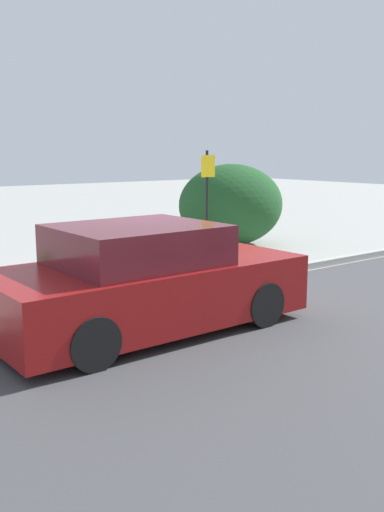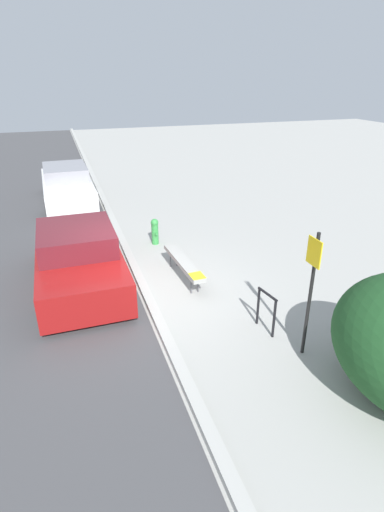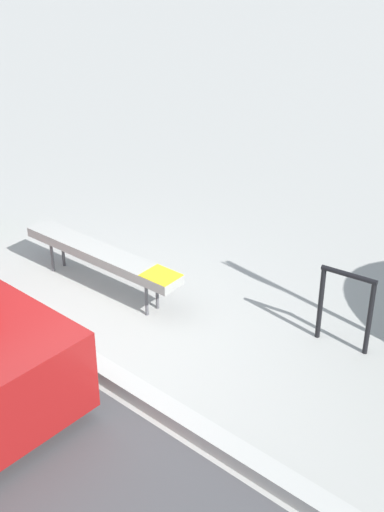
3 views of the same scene
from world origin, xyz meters
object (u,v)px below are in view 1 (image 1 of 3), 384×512
bike_rack (185,239)px  sign_post (207,194)px  bench (94,264)px  parked_car_near (145,282)px

bike_rack → sign_post: (0.83, 0.31, 0.88)m
bench → parked_car_near: (-0.51, -2.37, 0.20)m
bike_rack → parked_car_near: size_ratio=0.20×
bike_rack → parked_car_near: bearing=-133.2°
sign_post → parked_car_near: 5.29m
bench → bike_rack: (2.53, 0.86, 0.07)m
bench → sign_post: 3.68m
bench → parked_car_near: parked_car_near is taller
sign_post → bike_rack: bearing=-159.5°
parked_car_near → bike_rack: bearing=46.1°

